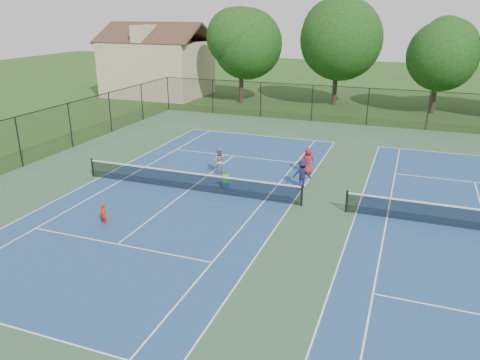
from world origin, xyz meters
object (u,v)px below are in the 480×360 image
at_px(clapboard_house, 158,66).
at_px(child_player, 104,215).
at_px(instructor, 219,161).
at_px(bystander_b, 302,174).
at_px(tree_back_c, 440,51).
at_px(tree_back_a, 241,40).
at_px(ball_crate, 226,185).
at_px(tree_back_b, 338,35).
at_px(ball_hopper, 226,179).
at_px(bystander_c, 308,161).

relative_size(clapboard_house, child_player, 10.81).
bearing_deg(clapboard_house, instructor, -53.28).
height_order(clapboard_house, child_player, clapboard_house).
bearing_deg(bystander_b, instructor, -13.11).
xyz_separation_m(tree_back_c, instructor, (-11.53, -22.08, -4.72)).
xyz_separation_m(child_player, instructor, (2.01, 8.01, 0.26)).
height_order(tree_back_a, ball_crate, tree_back_a).
height_order(tree_back_b, child_player, tree_back_b).
bearing_deg(tree_back_b, ball_hopper, -93.09).
bearing_deg(bystander_b, bystander_c, -91.66).
height_order(tree_back_a, clapboard_house, tree_back_a).
xyz_separation_m(tree_back_a, bystander_c, (11.18, -19.36, -5.28)).
bearing_deg(child_player, tree_back_a, 99.40).
bearing_deg(tree_back_c, ball_crate, -113.34).
bearing_deg(child_player, clapboard_house, 116.35).
xyz_separation_m(bystander_b, ball_crate, (-3.75, -1.39, -0.59)).
height_order(clapboard_house, bystander_b, clapboard_house).
bearing_deg(child_player, ball_crate, 63.06).
height_order(clapboard_house, bystander_c, clapboard_house).
xyz_separation_m(ball_crate, ball_hopper, (0.00, 0.00, 0.34)).
bearing_deg(clapboard_house, bystander_c, -43.86).
distance_m(tree_back_c, ball_crate, 26.66).
height_order(tree_back_c, instructor, tree_back_c).
relative_size(clapboard_house, ball_hopper, 29.13).
bearing_deg(tree_back_c, tree_back_b, 173.66).
bearing_deg(bystander_b, ball_hopper, 13.19).
height_order(tree_back_a, bystander_c, tree_back_a).
relative_size(tree_back_a, tree_back_c, 1.09).
bearing_deg(clapboard_house, bystander_b, -46.57).
xyz_separation_m(tree_back_a, bystander_b, (11.40, -21.60, -5.29)).
relative_size(bystander_b, ball_crate, 4.02).
distance_m(tree_back_a, tree_back_b, 9.24).
xyz_separation_m(tree_back_b, bystander_c, (2.18, -21.36, -5.84)).
distance_m(bystander_b, ball_hopper, 4.00).
bearing_deg(ball_crate, bystander_c, 45.77).
bearing_deg(tree_back_c, bystander_c, -108.52).
relative_size(tree_back_c, bystander_c, 5.53).
distance_m(tree_back_a, bystander_c, 22.97).
xyz_separation_m(bystander_c, ball_crate, (-3.53, -3.63, -0.61)).
relative_size(tree_back_c, ball_hopper, 22.64).
relative_size(tree_back_b, clapboard_house, 0.93).
relative_size(tree_back_c, child_player, 8.41).
distance_m(tree_back_c, child_player, 33.37).
bearing_deg(tree_back_b, bystander_c, -84.17).
bearing_deg(child_player, bystander_b, 47.87).
xyz_separation_m(child_player, bystander_c, (6.73, 9.73, 0.26)).
distance_m(tree_back_c, instructor, 25.35).
height_order(bystander_b, bystander_c, bystander_c).
xyz_separation_m(tree_back_c, child_player, (-13.55, -30.09, -4.98)).
bearing_deg(bystander_c, tree_back_a, -72.98).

